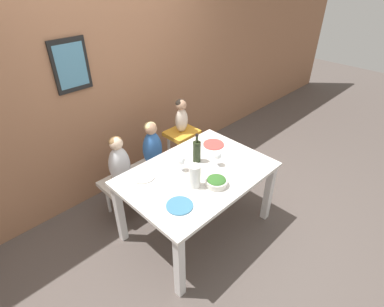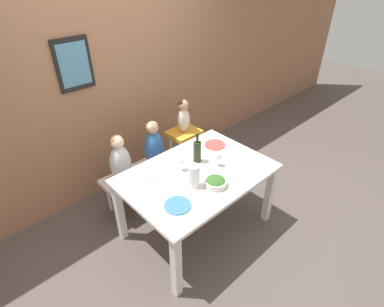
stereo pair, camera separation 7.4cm
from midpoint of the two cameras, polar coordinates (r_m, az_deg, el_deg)
ground_plane at (r=3.36m, az=0.26°, el=-13.77°), size 14.00×14.00×0.00m
wall_back at (r=3.49m, az=-15.14°, el=13.68°), size 10.00×0.09×2.70m
dining_table at (r=2.92m, az=0.29°, el=-5.16°), size 1.42×0.98×0.74m
chair_far_left at (r=3.37m, az=-13.63°, el=-6.07°), size 0.43×0.36×0.45m
chair_far_center at (r=3.55m, az=-7.80°, el=-3.02°), size 0.43×0.36×0.45m
chair_right_highchair at (r=3.69m, az=-2.50°, el=2.11°), size 0.37×0.31×0.71m
person_child_left at (r=3.17m, az=-14.42°, el=-1.40°), size 0.23×0.19×0.55m
person_child_center at (r=3.36m, az=-8.24°, el=1.56°), size 0.23×0.19×0.55m
person_baby_right at (r=3.51m, az=-2.66°, el=7.32°), size 0.16×0.13×0.41m
wine_bottle at (r=2.94m, az=0.19°, el=0.46°), size 0.08×0.08×0.31m
paper_towel_roll at (r=2.63m, az=-0.27°, el=-4.34°), size 0.10×0.10×0.22m
wine_glass_near at (r=2.90m, az=4.21°, el=-0.46°), size 0.07×0.07×0.15m
wine_glass_far at (r=2.82m, az=-2.83°, el=-1.45°), size 0.07×0.07×0.15m
salad_bowl_large at (r=2.69m, az=3.89°, el=-5.36°), size 0.20×0.20×0.08m
dinner_plate_front_left at (r=2.50m, az=-3.25°, el=-9.89°), size 0.23×0.23×0.01m
dinner_plate_back_left at (r=2.84m, az=-10.01°, el=-4.28°), size 0.23×0.23×0.01m
dinner_plate_back_right at (r=3.27m, az=3.49°, el=1.74°), size 0.23×0.23×0.01m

